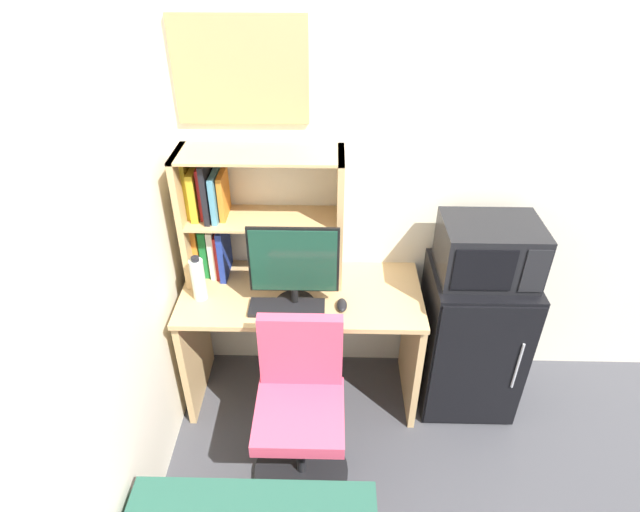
# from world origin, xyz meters

# --- Properties ---
(wall_back) EXTENTS (6.40, 0.04, 2.60)m
(wall_back) POSITION_xyz_m (0.40, 0.02, 1.30)
(wall_back) COLOR silver
(wall_back) RESTS_ON ground_plane
(wall_left) EXTENTS (0.04, 4.40, 2.60)m
(wall_left) POSITION_xyz_m (-1.62, -1.60, 1.30)
(wall_left) COLOR silver
(wall_left) RESTS_ON ground_plane
(desk) EXTENTS (1.28, 0.58, 0.76)m
(desk) POSITION_xyz_m (-0.91, -0.29, 0.53)
(desk) COLOR tan
(desk) RESTS_ON ground_plane
(hutch_bookshelf) EXTENTS (0.83, 0.28, 0.72)m
(hutch_bookshelf) POSITION_xyz_m (-1.24, -0.13, 1.14)
(hutch_bookshelf) COLOR tan
(hutch_bookshelf) RESTS_ON desk
(monitor) EXTENTS (0.45, 0.20, 0.45)m
(monitor) POSITION_xyz_m (-0.94, -0.39, 1.00)
(monitor) COLOR black
(monitor) RESTS_ON desk
(keyboard) EXTENTS (0.38, 0.14, 0.02)m
(keyboard) POSITION_xyz_m (-0.98, -0.44, 0.77)
(keyboard) COLOR black
(keyboard) RESTS_ON desk
(computer_mouse) EXTENTS (0.05, 0.10, 0.03)m
(computer_mouse) POSITION_xyz_m (-0.70, -0.42, 0.78)
(computer_mouse) COLOR black
(computer_mouse) RESTS_ON desk
(water_bottle) EXTENTS (0.07, 0.07, 0.25)m
(water_bottle) POSITION_xyz_m (-1.43, -0.35, 0.88)
(water_bottle) COLOR silver
(water_bottle) RESTS_ON desk
(mini_fridge) EXTENTS (0.52, 0.51, 0.88)m
(mini_fridge) POSITION_xyz_m (0.03, -0.28, 0.44)
(mini_fridge) COLOR black
(mini_fridge) RESTS_ON ground_plane
(microwave) EXTENTS (0.48, 0.36, 0.30)m
(microwave) POSITION_xyz_m (0.03, -0.28, 1.03)
(microwave) COLOR black
(microwave) RESTS_ON mini_fridge
(desk_chair) EXTENTS (0.48, 0.48, 0.90)m
(desk_chair) POSITION_xyz_m (-0.90, -0.80, 0.40)
(desk_chair) COLOR black
(desk_chair) RESTS_ON ground_plane
(wall_corkboard) EXTENTS (0.63, 0.02, 0.50)m
(wall_corkboard) POSITION_xyz_m (-1.19, -0.01, 1.83)
(wall_corkboard) COLOR tan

